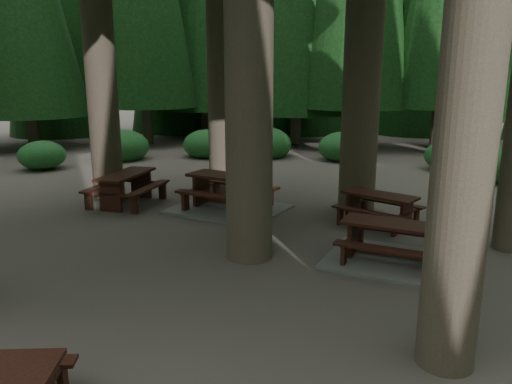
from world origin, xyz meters
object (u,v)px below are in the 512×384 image
(picnic_table_a, at_px, (390,249))
(picnic_table_c, at_px, (228,198))
(picnic_table_b, at_px, (126,184))
(picnic_table_d, at_px, (379,204))

(picnic_table_a, xyz_separation_m, picnic_table_c, (-3.94, 2.53, 0.07))
(picnic_table_b, xyz_separation_m, picnic_table_c, (2.70, 0.20, -0.23))
(picnic_table_a, bearing_deg, picnic_table_b, 170.81)
(picnic_table_b, xyz_separation_m, picnic_table_d, (6.33, -0.04, -0.07))
(picnic_table_a, xyz_separation_m, picnic_table_b, (-6.64, 2.34, 0.29))
(picnic_table_a, height_order, picnic_table_c, picnic_table_c)
(picnic_table_a, distance_m, picnic_table_c, 4.68)
(picnic_table_c, distance_m, picnic_table_d, 3.64)
(picnic_table_d, bearing_deg, picnic_table_c, -158.72)
(picnic_table_b, distance_m, picnic_table_c, 2.72)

